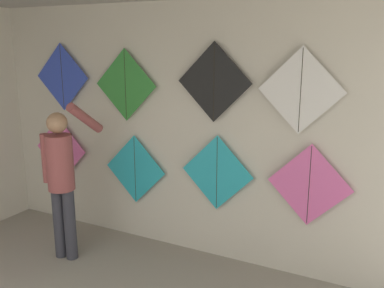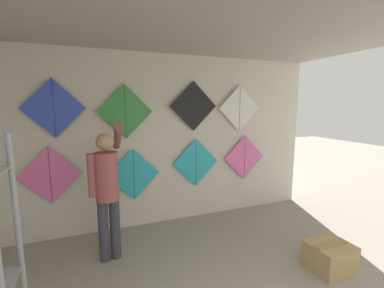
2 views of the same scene
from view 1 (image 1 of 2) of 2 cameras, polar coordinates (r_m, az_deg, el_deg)
back_panel at (r=4.85m, az=-2.61°, el=1.89°), size 5.63×0.06×2.80m
shopkeeper at (r=4.85m, az=-17.00°, el=-3.68°), size 0.44×0.64×1.77m
kite_0 at (r=5.85m, az=-17.10°, el=-0.65°), size 0.83×0.01×0.83m
kite_1 at (r=5.15m, az=-7.60°, el=-3.36°), size 0.83×0.01×0.83m
kite_2 at (r=4.61m, az=3.35°, el=-3.87°), size 0.83×0.01×0.83m
kite_3 at (r=4.33m, az=15.36°, el=-5.32°), size 0.83×0.01×0.83m
kite_4 at (r=5.63m, az=-16.93°, el=8.54°), size 0.83×0.01×0.83m
kite_5 at (r=5.01m, az=-8.86°, el=7.78°), size 0.83×0.01×0.83m
kite_6 at (r=4.44m, az=2.95°, el=8.23°), size 0.83×0.01×0.83m
kite_7 at (r=4.16m, az=14.31°, el=6.90°), size 0.83×0.01×0.83m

